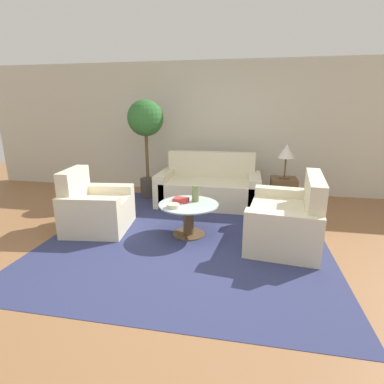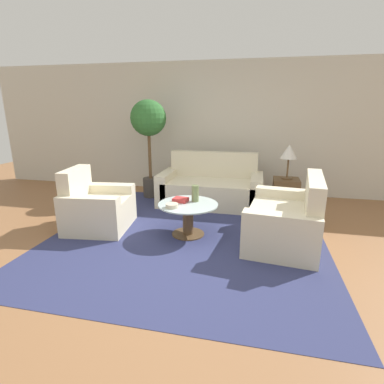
{
  "view_description": "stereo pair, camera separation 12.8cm",
  "coord_description": "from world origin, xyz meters",
  "px_view_note": "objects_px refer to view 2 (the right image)",
  "views": [
    {
      "loc": [
        0.74,
        -3.12,
        1.71
      ],
      "look_at": [
        -0.02,
        0.92,
        0.55
      ],
      "focal_mm": 28.0,
      "sensor_mm": 36.0,
      "label": 1
    },
    {
      "loc": [
        0.87,
        -3.09,
        1.71
      ],
      "look_at": [
        -0.02,
        0.92,
        0.55
      ],
      "focal_mm": 28.0,
      "sensor_mm": 36.0,
      "label": 2
    }
  ],
  "objects_px": {
    "vase": "(195,193)",
    "book_stack": "(181,200)",
    "armchair": "(95,209)",
    "bowl": "(172,206)",
    "loveseat": "(289,222)",
    "sofa_main": "(211,188)",
    "coffee_table": "(188,215)",
    "table_lamp": "(289,153)",
    "potted_plant": "(149,126)"
  },
  "relations": [
    {
      "from": "loveseat",
      "to": "coffee_table",
      "type": "bearing_deg",
      "value": -81.3
    },
    {
      "from": "vase",
      "to": "book_stack",
      "type": "distance_m",
      "value": 0.22
    },
    {
      "from": "potted_plant",
      "to": "bowl",
      "type": "xyz_separation_m",
      "value": [
        0.98,
        -1.86,
        -0.9
      ]
    },
    {
      "from": "bowl",
      "to": "armchair",
      "type": "bearing_deg",
      "value": 172.12
    },
    {
      "from": "loveseat",
      "to": "bowl",
      "type": "xyz_separation_m",
      "value": [
        -1.5,
        -0.25,
        0.19
      ]
    },
    {
      "from": "armchair",
      "to": "book_stack",
      "type": "bearing_deg",
      "value": -92.04
    },
    {
      "from": "sofa_main",
      "to": "loveseat",
      "type": "xyz_separation_m",
      "value": [
        1.25,
        -1.43,
        -0.0
      ]
    },
    {
      "from": "armchair",
      "to": "vase",
      "type": "distance_m",
      "value": 1.49
    },
    {
      "from": "vase",
      "to": "table_lamp",
      "type": "bearing_deg",
      "value": 44.91
    },
    {
      "from": "coffee_table",
      "to": "table_lamp",
      "type": "bearing_deg",
      "value": 46.0
    },
    {
      "from": "sofa_main",
      "to": "table_lamp",
      "type": "height_order",
      "value": "table_lamp"
    },
    {
      "from": "sofa_main",
      "to": "coffee_table",
      "type": "distance_m",
      "value": 1.48
    },
    {
      "from": "armchair",
      "to": "coffee_table",
      "type": "relative_size",
      "value": 1.2
    },
    {
      "from": "book_stack",
      "to": "loveseat",
      "type": "bearing_deg",
      "value": 8.27
    },
    {
      "from": "potted_plant",
      "to": "vase",
      "type": "distance_m",
      "value": 2.12
    },
    {
      "from": "table_lamp",
      "to": "armchair",
      "type": "bearing_deg",
      "value": -151.95
    },
    {
      "from": "coffee_table",
      "to": "potted_plant",
      "type": "bearing_deg",
      "value": 124.75
    },
    {
      "from": "book_stack",
      "to": "potted_plant",
      "type": "bearing_deg",
      "value": 132.25
    },
    {
      "from": "sofa_main",
      "to": "book_stack",
      "type": "bearing_deg",
      "value": -98.4
    },
    {
      "from": "armchair",
      "to": "bowl",
      "type": "distance_m",
      "value": 1.24
    },
    {
      "from": "armchair",
      "to": "bowl",
      "type": "bearing_deg",
      "value": -104.67
    },
    {
      "from": "coffee_table",
      "to": "vase",
      "type": "relative_size",
      "value": 3.59
    },
    {
      "from": "armchair",
      "to": "bowl",
      "type": "xyz_separation_m",
      "value": [
        1.22,
        -0.17,
        0.19
      ]
    },
    {
      "from": "coffee_table",
      "to": "bowl",
      "type": "distance_m",
      "value": 0.32
    },
    {
      "from": "vase",
      "to": "bowl",
      "type": "bearing_deg",
      "value": -125.6
    },
    {
      "from": "table_lamp",
      "to": "potted_plant",
      "type": "distance_m",
      "value": 2.58
    },
    {
      "from": "armchair",
      "to": "sofa_main",
      "type": "bearing_deg",
      "value": -50.99
    },
    {
      "from": "table_lamp",
      "to": "potted_plant",
      "type": "xyz_separation_m",
      "value": [
        -2.54,
        0.21,
        0.4
      ]
    },
    {
      "from": "sofa_main",
      "to": "potted_plant",
      "type": "distance_m",
      "value": 1.66
    },
    {
      "from": "armchair",
      "to": "table_lamp",
      "type": "bearing_deg",
      "value": -68.74
    },
    {
      "from": "loveseat",
      "to": "book_stack",
      "type": "xyz_separation_m",
      "value": [
        -1.45,
        0.03,
        0.19
      ]
    },
    {
      "from": "sofa_main",
      "to": "loveseat",
      "type": "distance_m",
      "value": 1.9
    },
    {
      "from": "sofa_main",
      "to": "vase",
      "type": "height_order",
      "value": "sofa_main"
    },
    {
      "from": "potted_plant",
      "to": "book_stack",
      "type": "bearing_deg",
      "value": -57.11
    },
    {
      "from": "sofa_main",
      "to": "loveseat",
      "type": "bearing_deg",
      "value": -49.0
    },
    {
      "from": "loveseat",
      "to": "table_lamp",
      "type": "bearing_deg",
      "value": -175.44
    },
    {
      "from": "table_lamp",
      "to": "bowl",
      "type": "xyz_separation_m",
      "value": [
        -1.56,
        -1.65,
        -0.5
      ]
    },
    {
      "from": "loveseat",
      "to": "vase",
      "type": "xyz_separation_m",
      "value": [
        -1.26,
        0.09,
        0.28
      ]
    },
    {
      "from": "vase",
      "to": "book_stack",
      "type": "height_order",
      "value": "vase"
    },
    {
      "from": "table_lamp",
      "to": "sofa_main",
      "type": "bearing_deg",
      "value": 178.57
    },
    {
      "from": "armchair",
      "to": "loveseat",
      "type": "xyz_separation_m",
      "value": [
        2.72,
        0.08,
        0.0
      ]
    },
    {
      "from": "coffee_table",
      "to": "loveseat",
      "type": "bearing_deg",
      "value": 1.72
    },
    {
      "from": "sofa_main",
      "to": "coffee_table",
      "type": "relative_size",
      "value": 2.23
    },
    {
      "from": "vase",
      "to": "book_stack",
      "type": "bearing_deg",
      "value": -163.11
    },
    {
      "from": "potted_plant",
      "to": "bowl",
      "type": "height_order",
      "value": "potted_plant"
    },
    {
      "from": "book_stack",
      "to": "table_lamp",
      "type": "bearing_deg",
      "value": 51.59
    },
    {
      "from": "loveseat",
      "to": "table_lamp",
      "type": "relative_size",
      "value": 2.43
    },
    {
      "from": "loveseat",
      "to": "bowl",
      "type": "relative_size",
      "value": 8.59
    },
    {
      "from": "vase",
      "to": "bowl",
      "type": "height_order",
      "value": "vase"
    },
    {
      "from": "armchair",
      "to": "loveseat",
      "type": "relative_size",
      "value": 0.69
    }
  ]
}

